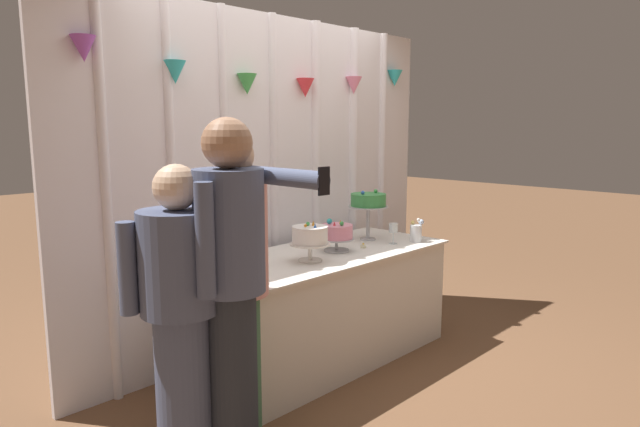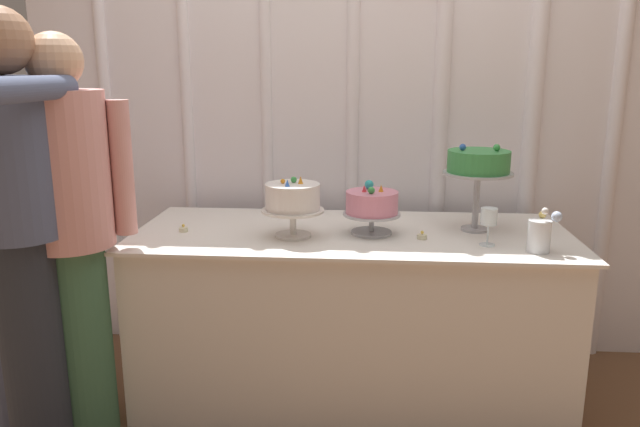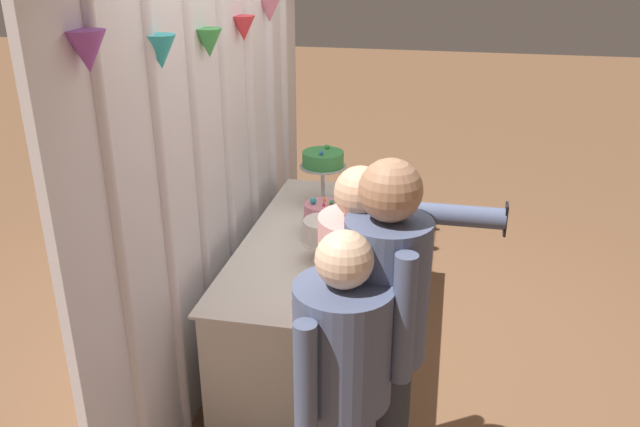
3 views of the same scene
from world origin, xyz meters
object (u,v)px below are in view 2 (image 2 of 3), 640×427
Objects in this scene: tealight_far_left at (183,229)px; guest_girl_blue_dress at (18,220)px; guest_man_dark_suit at (71,227)px; cake_display_leftmost at (293,200)px; flower_vase at (540,234)px; cake_display_center at (372,205)px; cake_display_rightmost at (478,165)px; wine_glass at (489,218)px; tealight_near_left at (422,237)px; cake_table at (351,313)px.

guest_girl_blue_dress is at bearing -133.94° from tealight_far_left.
cake_display_leftmost is at bearing 20.20° from guest_man_dark_suit.
guest_man_dark_suit is at bearing -174.83° from flower_vase.
cake_display_center is at bearing 21.66° from guest_girl_blue_dress.
cake_display_leftmost is at bearing -168.09° from cake_display_rightmost.
flower_vase reaches higher than tealight_far_left.
cake_display_rightmost is at bearing 93.22° from wine_glass.
cake_display_center is at bearing -168.55° from cake_display_rightmost.
wine_glass is 0.21m from flower_vase.
wine_glass reaches higher than tealight_far_left.
cake_display_rightmost is 0.43m from flower_vase.
tealight_near_left is 1.59m from guest_girl_blue_dress.
cake_display_leftmost is at bearing 175.43° from wine_glass.
flower_vase is 4.26× the size of tealight_near_left.
flower_vase is (0.66, -0.22, -0.06)m from cake_display_center.
wine_glass is (0.56, -0.17, 0.51)m from cake_table.
tealight_near_left is 1.42m from guest_man_dark_suit.
cake_display_leftmost is at bearing 171.96° from flower_vase.
cake_table is at bearing 24.39° from guest_girl_blue_dress.
guest_girl_blue_dress is (-1.51, -0.45, 0.15)m from tealight_near_left.
cake_table is at bearing 5.09° from tealight_far_left.
cake_table is 4.94× the size of cake_display_rightmost.
flower_vase is at bearing -18.06° from cake_display_center.
guest_girl_blue_dress reaches higher than wine_glass.
flower_vase is (0.75, -0.25, 0.46)m from cake_table.
cake_table is 7.20× the size of cake_display_leftmost.
guest_girl_blue_dress reaches higher than cake_display_leftmost.
guest_girl_blue_dress is (-1.77, -0.38, 0.05)m from wine_glass.
guest_girl_blue_dress is at bearing -168.03° from wine_glass.
cake_display_leftmost is (-0.25, -0.11, 0.55)m from cake_table.
flower_vase is at bearing -8.04° from cake_display_leftmost.
cake_display_leftmost is 0.16× the size of guest_girl_blue_dress.
wine_glass is 1.66m from guest_man_dark_suit.
cake_display_leftmost reaches higher than cake_display_center.
wine_glass is at bearing -17.19° from cake_table.
tealight_near_left reaches higher than tealight_far_left.
cake_display_leftmost is at bearing -179.54° from tealight_near_left.
guest_girl_blue_dress is (-1.30, -0.52, 0.04)m from cake_display_center.
guest_man_dark_suit reaches higher than flower_vase.
tealight_near_left is (0.22, -0.07, -0.12)m from cake_display_center.
cake_table is 12.32× the size of wine_glass.
guest_man_dark_suit reaches higher than cake_display_rightmost.
tealight_near_left is (1.05, -0.04, 0.00)m from tealight_far_left.
guest_girl_blue_dress is (-0.96, -0.44, 0.00)m from cake_display_leftmost.
cake_display_rightmost reaches higher than flower_vase.
wine_glass is at bearing 157.90° from flower_vase.
cake_display_center reaches higher than wine_glass.
tealight_far_left is (-1.31, 0.11, -0.10)m from wine_glass.
cake_display_rightmost is at bearing 33.66° from tealight_near_left.
cake_display_center is at bearing -21.34° from cake_table.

